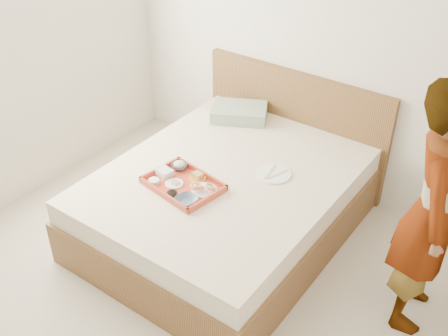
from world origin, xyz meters
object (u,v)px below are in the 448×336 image
at_px(person, 434,211).
at_px(bed, 226,203).
at_px(tray, 183,184).
at_px(dinner_plate, 274,174).

bearing_deg(person, bed, 80.53).
height_order(bed, tray, tray).
distance_m(bed, person, 1.51).
bearing_deg(dinner_plate, bed, -147.06).
height_order(dinner_plate, person, person).
height_order(bed, person, person).
distance_m(tray, dinner_plate, 0.65).
height_order(tray, person, person).
relative_size(bed, dinner_plate, 8.06).
bearing_deg(person, dinner_plate, 71.79).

